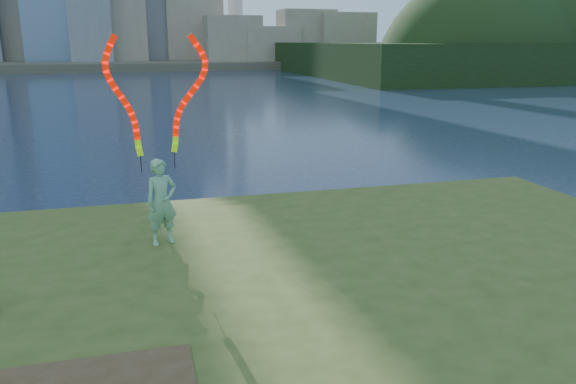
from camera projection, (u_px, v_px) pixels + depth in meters
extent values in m
plane|color=#1B2844|center=(221.00, 330.00, 8.63)|extent=(320.00, 320.00, 0.00)
cube|color=#3A4A1A|center=(244.00, 363.00, 6.59)|extent=(14.00, 12.00, 0.30)
cube|color=#504A3A|center=(141.00, 63.00, 97.07)|extent=(320.00, 40.00, 1.20)
cube|color=black|center=(552.00, 58.00, 77.76)|extent=(70.00, 42.00, 4.00)
imported|color=#147940|center=(162.00, 202.00, 9.85)|extent=(0.65, 0.53, 1.54)
cylinder|color=black|center=(141.00, 164.00, 9.59)|extent=(0.02, 0.02, 0.30)
cylinder|color=black|center=(175.00, 160.00, 9.92)|extent=(0.02, 0.02, 0.30)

